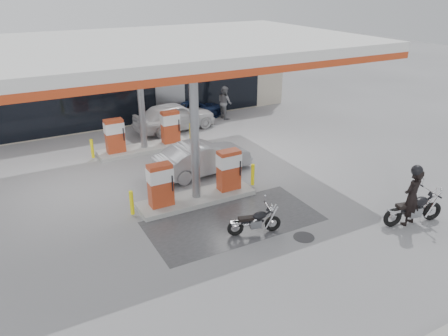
% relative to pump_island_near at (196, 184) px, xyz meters
% --- Properties ---
extents(ground, '(90.00, 90.00, 0.00)m').
position_rel_pump_island_near_xyz_m(ground, '(0.00, -2.00, -0.71)').
color(ground, gray).
rests_on(ground, ground).
extents(wet_patch, '(6.00, 3.00, 0.00)m').
position_rel_pump_island_near_xyz_m(wet_patch, '(0.50, -2.00, -0.71)').
color(wet_patch, '#4C4C4F').
rests_on(wet_patch, ground).
extents(drain_cover, '(0.70, 0.70, 0.01)m').
position_rel_pump_island_near_xyz_m(drain_cover, '(2.00, -4.00, -0.71)').
color(drain_cover, '#38383A').
rests_on(drain_cover, ground).
extents(store_building, '(22.00, 8.22, 4.00)m').
position_rel_pump_island_near_xyz_m(store_building, '(0.01, 13.94, 1.30)').
color(store_building, beige).
rests_on(store_building, ground).
extents(canopy, '(16.00, 10.02, 5.51)m').
position_rel_pump_island_near_xyz_m(canopy, '(0.00, 3.00, 4.56)').
color(canopy, silver).
rests_on(canopy, ground).
extents(pump_island_near, '(5.14, 1.30, 1.78)m').
position_rel_pump_island_near_xyz_m(pump_island_near, '(0.00, 0.00, 0.00)').
color(pump_island_near, '#9E9E99').
rests_on(pump_island_near, ground).
extents(pump_island_far, '(5.14, 1.30, 1.78)m').
position_rel_pump_island_near_xyz_m(pump_island_far, '(0.00, 6.00, 0.00)').
color(pump_island_far, '#9E9E99').
rests_on(pump_island_far, ground).
extents(main_motorcycle, '(2.26, 0.98, 1.17)m').
position_rel_pump_island_near_xyz_m(main_motorcycle, '(5.87, -5.04, -0.19)').
color(main_motorcycle, black).
rests_on(main_motorcycle, ground).
extents(biker_main, '(0.82, 0.62, 2.06)m').
position_rel_pump_island_near_xyz_m(biker_main, '(5.67, -5.00, 0.32)').
color(biker_main, black).
rests_on(biker_main, ground).
extents(parked_motorcycle, '(1.81, 0.85, 0.95)m').
position_rel_pump_island_near_xyz_m(parked_motorcycle, '(0.73, -3.01, -0.29)').
color(parked_motorcycle, black).
rests_on(parked_motorcycle, ground).
extents(sedan_white, '(4.73, 2.26, 1.56)m').
position_rel_pump_island_near_xyz_m(sedan_white, '(2.52, 8.20, 0.07)').
color(sedan_white, silver).
rests_on(sedan_white, ground).
extents(attendant, '(0.78, 0.98, 1.94)m').
position_rel_pump_island_near_xyz_m(attendant, '(6.00, 8.80, 0.26)').
color(attendant, slate).
rests_on(attendant, ground).
extents(hatchback_silver, '(4.34, 1.82, 1.39)m').
position_rel_pump_island_near_xyz_m(hatchback_silver, '(1.35, 2.20, -0.01)').
color(hatchback_silver, '#989AA0').
rests_on(hatchback_silver, ground).
extents(parked_car_left, '(4.11, 2.13, 1.14)m').
position_rel_pump_island_near_xyz_m(parked_car_left, '(-4.50, 12.00, -0.14)').
color(parked_car_left, '#151444').
rests_on(parked_car_left, ground).
extents(parked_car_right, '(3.98, 2.09, 1.07)m').
position_rel_pump_island_near_xyz_m(parked_car_right, '(4.50, 10.00, -0.18)').
color(parked_car_right, '#142245').
rests_on(parked_car_right, ground).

